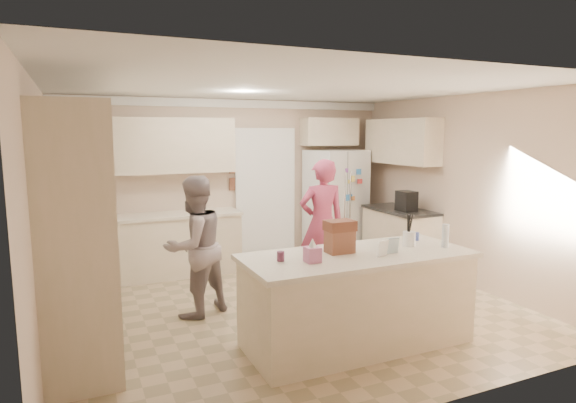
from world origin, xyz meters
name	(u,v)px	position (x,y,z in m)	size (l,w,h in m)	color
floor	(292,310)	(0.00, 0.00, -0.01)	(5.20, 4.60, 0.02)	tan
ceiling	(293,86)	(0.00, 0.00, 2.61)	(5.20, 4.60, 0.02)	white
wall_back	(232,183)	(0.00, 2.31, 1.30)	(5.20, 0.02, 2.60)	beige
wall_front	(426,244)	(0.00, -2.31, 1.30)	(5.20, 0.02, 2.60)	beige
wall_left	(39,218)	(-2.61, 0.00, 1.30)	(0.02, 4.60, 2.60)	beige
wall_right	(465,191)	(2.61, 0.00, 1.30)	(0.02, 4.60, 2.60)	beige
crown_back	(232,104)	(0.00, 2.26, 2.53)	(5.20, 0.08, 0.12)	white
pantry_bank	(76,225)	(-2.30, 0.20, 1.18)	(0.60, 2.60, 2.35)	beige
back_base_cab	(164,247)	(-1.15, 2.00, 0.44)	(2.20, 0.60, 0.88)	beige
back_countertop	(163,216)	(-1.15, 1.99, 0.90)	(2.24, 0.63, 0.04)	#EFE3C7
back_upper_cab	(158,146)	(-1.15, 2.12, 1.90)	(2.20, 0.35, 0.80)	beige
doorway_opening	(265,197)	(0.55, 2.28, 1.05)	(0.90, 0.06, 2.10)	black
doorway_casing	(266,197)	(0.55, 2.24, 1.05)	(1.02, 0.03, 2.22)	white
wall_frame_upper	(234,167)	(0.02, 2.27, 1.55)	(0.15, 0.02, 0.20)	brown
wall_frame_lower	(234,184)	(0.02, 2.27, 1.28)	(0.15, 0.02, 0.20)	brown
refrigerator	(336,204)	(1.71, 1.98, 0.90)	(0.90, 0.70, 1.80)	white
fridge_seam	(347,207)	(1.71, 1.62, 0.90)	(0.01, 0.02, 1.78)	gray
fridge_dispenser	(335,192)	(1.49, 1.61, 1.15)	(0.22, 0.03, 0.35)	black
fridge_handle_l	(345,198)	(1.66, 1.61, 1.05)	(0.02, 0.02, 0.85)	silver
fridge_handle_r	(350,198)	(1.76, 1.61, 1.05)	(0.02, 0.02, 0.85)	silver
over_fridge_cab	(329,132)	(1.65, 2.12, 2.10)	(0.95, 0.35, 0.45)	beige
right_base_cab	(400,239)	(2.30, 1.00, 0.44)	(0.60, 1.20, 0.88)	beige
right_countertop	(400,210)	(2.29, 1.00, 0.90)	(0.63, 1.24, 0.04)	#2D2B28
right_upper_cab	(401,141)	(2.43, 1.20, 1.95)	(0.35, 1.50, 0.70)	beige
coffee_maker	(406,201)	(2.25, 0.80, 1.07)	(0.22, 0.28, 0.30)	black
island_base	(357,301)	(0.20, -1.10, 0.44)	(2.20, 0.90, 0.88)	beige
island_top	(358,256)	(0.20, -1.10, 0.90)	(2.28, 0.96, 0.05)	#EFE3C7
utensil_crock	(409,239)	(0.85, -1.05, 1.00)	(0.13, 0.13, 0.15)	white
tissue_box	(312,255)	(-0.35, -1.20, 1.00)	(0.13, 0.13, 0.14)	#BF6694
tissue_plume	(313,243)	(-0.35, -1.20, 1.10)	(0.08, 0.08, 0.08)	white
dollhouse_body	(340,242)	(0.05, -1.00, 1.04)	(0.26, 0.18, 0.22)	brown
dollhouse_roof	(340,226)	(0.05, -1.00, 1.20)	(0.28, 0.20, 0.10)	#592D1E
jam_jar	(281,256)	(-0.60, -1.05, 0.97)	(0.07, 0.07, 0.09)	#59263F
greeting_card_a	(383,248)	(0.35, -1.30, 1.01)	(0.12, 0.01, 0.16)	white
greeting_card_b	(393,246)	(0.50, -1.25, 1.01)	(0.12, 0.01, 0.16)	silver
water_bottle	(445,236)	(1.15, -1.25, 1.04)	(0.07, 0.07, 0.24)	silver
shaker_salt	(412,237)	(1.02, -0.88, 0.97)	(0.05, 0.05, 0.09)	#4C60B6
shaker_pepper	(417,236)	(1.09, -0.88, 0.97)	(0.05, 0.05, 0.09)	#4C60B6
teen_boy	(195,246)	(-1.08, 0.32, 0.81)	(0.78, 0.61, 1.61)	gray
teen_girl	(322,223)	(0.75, 0.67, 0.87)	(0.64, 0.42, 1.74)	#A63752
fridge_magnets	(347,207)	(1.71, 1.61, 0.90)	(0.76, 0.02, 1.44)	tan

